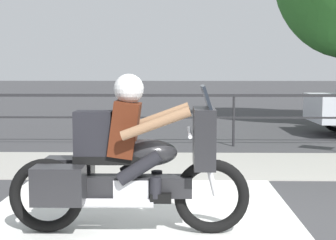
% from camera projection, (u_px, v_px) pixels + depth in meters
% --- Properties ---
extents(ground_plane, '(120.00, 120.00, 0.00)m').
position_uv_depth(ground_plane, '(291.00, 229.00, 5.18)').
color(ground_plane, '#38383A').
extents(sidewalk_band, '(44.00, 2.40, 0.01)m').
position_uv_depth(sidewalk_band, '(247.00, 165.00, 8.56)').
color(sidewalk_band, '#99968E').
rests_on(sidewalk_band, ground).
extents(crosswalk_band, '(3.43, 6.00, 0.01)m').
position_uv_depth(crosswalk_band, '(134.00, 234.00, 5.01)').
color(crosswalk_band, silver).
rests_on(crosswalk_band, ground).
extents(fence_railing, '(36.00, 0.05, 1.08)m').
position_uv_depth(fence_railing, '(234.00, 105.00, 10.54)').
color(fence_railing, '#232326').
rests_on(fence_railing, ground).
extents(motorcycle, '(2.35, 0.76, 1.56)m').
position_uv_depth(motorcycle, '(127.00, 162.00, 4.98)').
color(motorcycle, black).
rests_on(motorcycle, ground).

